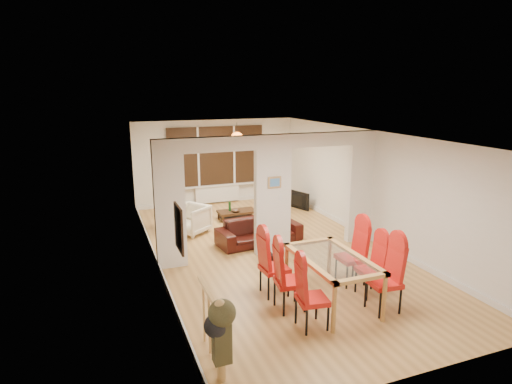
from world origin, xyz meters
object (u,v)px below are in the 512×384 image
dining_chair_rb (370,267)px  person (176,199)px  coffee_table (237,215)px  sofa (259,231)px  armchair (191,219)px  bowl (236,211)px  bottle (230,206)px  dining_chair_rc (351,254)px  television (295,200)px  dining_chair_ra (384,277)px  dining_chair_lc (274,264)px  dining_chair_la (312,294)px  dining_chair_lb (290,277)px  dining_table (331,280)px

dining_chair_rb → person: (-2.46, 4.89, 0.26)m
dining_chair_rb → coffee_table: (-0.76, 5.07, -0.40)m
sofa → armchair: size_ratio=2.52×
dining_chair_rb → bowl: 5.03m
person → bottle: bearing=74.6°
armchair → dining_chair_rc: bearing=-7.5°
television → coffee_table: bearing=80.4°
dining_chair_ra → dining_chair_rb: (0.12, 0.53, -0.06)m
bottle → dining_chair_lc: bearing=-97.5°
dining_chair_rb → bottle: dining_chair_rb is taller
dining_chair_ra → television: size_ratio=1.26×
sofa → coffee_table: (0.10, 1.96, -0.17)m
person → bottle: size_ratio=5.65×
sofa → television: (2.05, 2.30, -0.02)m
dining_chair_la → dining_chair_lc: 1.20m
bowl → dining_chair_lb: bearing=-98.0°
television → bottle: size_ratio=3.34×
armchair → television: bearing=70.5°
dining_chair_ra → dining_table: bearing=145.4°
armchair → person: bearing=168.3°
dining_chair_la → dining_chair_ra: dining_chair_ra is taller
dining_table → dining_chair_la: bearing=-139.4°
dining_chair_lc → dining_chair_rb: (1.54, -0.63, -0.05)m
dining_table → person: bearing=109.1°
dining_chair_ra → bottle: 5.71m
dining_chair_lc → bowl: (0.71, 4.33, -0.30)m
dining_chair_rb → television: (1.19, 5.42, -0.25)m
person → coffee_table: size_ratio=1.50×
dining_table → dining_chair_la: dining_chair_la is taller
dining_chair_la → dining_chair_ra: bearing=10.1°
dining_chair_ra → person: (-2.34, 5.42, 0.20)m
dining_chair_la → bottle: (0.49, 5.69, -0.17)m
sofa → bottle: 2.01m
bottle → dining_chair_la: bearing=-94.9°
person → coffee_table: person is taller
armchair → television: size_ratio=0.85×
person → dining_chair_ra: bearing=-0.6°
dining_chair_lb → armchair: (-0.69, 4.30, -0.21)m
dining_chair_lc → dining_chair_rc: bearing=-6.4°
dining_table → dining_chair_rc: (0.72, 0.52, 0.16)m
person → bowl: bearing=68.3°
dining_chair_ra → coffee_table: dining_chair_ra is taller
dining_chair_ra → dining_chair_rb: dining_chair_ra is taller
dining_chair_la → person: size_ratio=0.70×
dining_table → armchair: bearing=108.3°
dining_table → sofa: bearing=91.6°
sofa → bottle: bearing=86.2°
dining_chair_lb → bottle: (0.57, 5.06, -0.19)m
dining_chair_lc → dining_table: bearing=-41.4°
dining_chair_lb → dining_chair_lc: size_ratio=1.00×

